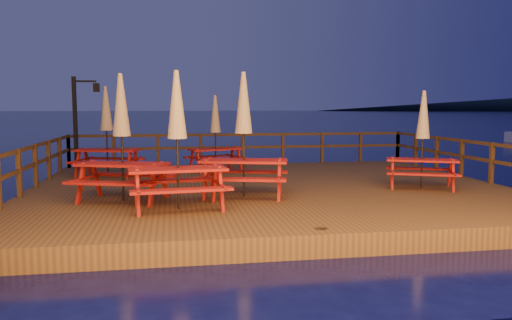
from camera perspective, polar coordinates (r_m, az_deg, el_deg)
The scene contains 11 objects.
ground at distance 12.98m, azimuth 1.46°, elevation -4.69°, with size 500.00×500.00×0.00m, color #050631.
deck at distance 12.94m, azimuth 1.46°, elevation -3.82°, with size 12.00×10.00×0.40m, color #493117.
deck_piles at distance 13.04m, azimuth 1.45°, elevation -5.99°, with size 11.44×9.44×1.40m.
railing at distance 14.55m, azimuth 0.12°, elevation 1.12°, with size 11.80×9.75×1.10m.
lamp_post at distance 17.31m, azimuth -19.47°, elevation 4.99°, with size 0.85×0.18×3.00m.
picnic_table_0 at distance 9.96m, azimuth -8.98°, elevation 2.52°, with size 2.07×1.77×2.74m.
picnic_table_1 at distance 15.73m, azimuth -4.66°, elevation 3.22°, with size 2.02×1.84×2.39m.
picnic_table_2 at distance 15.19m, azimuth -16.71°, elevation 3.33°, with size 2.15×1.92×2.62m.
picnic_table_3 at distance 11.20m, azimuth -1.42°, elevation 3.15°, with size 2.30×2.05×2.80m.
picnic_table_4 at distance 11.08m, azimuth -15.09°, elevation 2.74°, with size 2.33×2.12×2.74m.
picnic_table_5 at distance 13.08m, azimuth 18.51°, elevation 2.41°, with size 2.11×1.96×2.43m.
Camera 1 is at (-2.46, -12.51, 2.45)m, focal length 35.00 mm.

